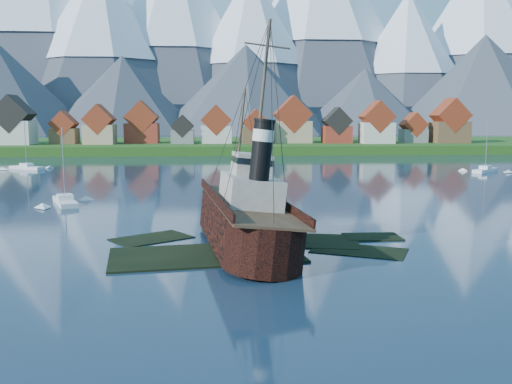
{
  "coord_description": "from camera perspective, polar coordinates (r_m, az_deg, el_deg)",
  "views": [
    {
      "loc": [
        -1.89,
        -54.91,
        13.3
      ],
      "look_at": [
        2.31,
        6.0,
        5.0
      ],
      "focal_mm": 40.0,
      "sensor_mm": 36.0,
      "label": 1
    }
  ],
  "objects": [
    {
      "name": "shoal",
      "position": [
        58.79,
        -0.26,
        -5.68
      ],
      "size": [
        31.71,
        21.24,
        1.14
      ],
      "color": "black",
      "rests_on": "ground"
    },
    {
      "name": "shore_bank",
      "position": [
        225.32,
        -3.47,
        4.34
      ],
      "size": [
        600.0,
        80.0,
        3.2
      ],
      "primitive_type": "cube",
      "color": "#1B4814",
      "rests_on": "ground"
    },
    {
      "name": "seawall",
      "position": [
        187.4,
        -3.37,
        3.66
      ],
      "size": [
        600.0,
        2.5,
        2.0
      ],
      "primitive_type": "cube",
      "color": "#3F3D38",
      "rests_on": "ground"
    },
    {
      "name": "sailboat_c",
      "position": [
        150.77,
        -21.95,
        2.22
      ],
      "size": [
        9.57,
        6.95,
        12.46
      ],
      "rotation": [
        0.0,
        0.0,
        1.04
      ],
      "color": "silver",
      "rests_on": "ground"
    },
    {
      "name": "sailboat_d",
      "position": [
        143.48,
        21.94,
        1.98
      ],
      "size": [
        8.52,
        7.97,
        12.75
      ],
      "rotation": [
        0.0,
        0.0,
        -0.84
      ],
      "color": "silver",
      "rests_on": "ground"
    },
    {
      "name": "mountains",
      "position": [
        541.54,
        -3.94,
        15.79
      ],
      "size": [
        965.0,
        340.0,
        205.0
      ],
      "color": "#2D333D",
      "rests_on": "ground"
    },
    {
      "name": "tugboat_wreck",
      "position": [
        59.3,
        -1.43,
        -2.31
      ],
      "size": [
        6.89,
        29.68,
        23.52
      ],
      "rotation": [
        0.0,
        0.1,
        0.12
      ],
      "color": "black",
      "rests_on": "ground"
    },
    {
      "name": "ground",
      "position": [
        56.53,
        -1.93,
        -5.87
      ],
      "size": [
        1400.0,
        1400.0,
        0.0
      ],
      "primitive_type": "plane",
      "color": "#162A3F",
      "rests_on": "ground"
    },
    {
      "name": "sailboat_a",
      "position": [
        90.08,
        -18.54,
        -0.98
      ],
      "size": [
        5.97,
        10.01,
        11.98
      ],
      "rotation": [
        0.0,
        0.0,
        0.39
      ],
      "color": "silver",
      "rests_on": "ground"
    },
    {
      "name": "town",
      "position": [
        209.48,
        -12.6,
        6.38
      ],
      "size": [
        250.96,
        16.69,
        17.3
      ],
      "color": "maroon",
      "rests_on": "ground"
    }
  ]
}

